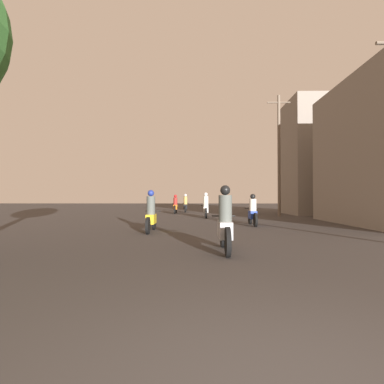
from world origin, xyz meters
The scene contains 8 objects.
motorcycle_silver centered at (0.09, 5.57, 0.64)m, with size 0.60×1.99×1.61m.
motorcycle_yellow centered at (-2.34, 9.69, 0.64)m, with size 0.60×2.11×1.60m.
motorcycle_blue centered at (2.01, 12.31, 0.60)m, with size 0.60×1.98×1.47m.
motorcycle_white centered at (-0.03, 17.49, 0.64)m, with size 0.60×1.93×1.62m.
motorcycle_orange centered at (-2.33, 22.27, 0.61)m, with size 0.60×2.01×1.52m.
motorcycle_black centered at (-1.61, 24.56, 0.63)m, with size 0.60×1.98×1.61m.
building_right_far centered at (8.93, 21.76, 4.38)m, with size 4.98×5.06×8.76m.
utility_pole_far centered at (5.06, 18.97, 4.35)m, with size 1.60×0.20×8.37m.
Camera 1 is at (-0.58, -1.69, 1.33)m, focal length 28.00 mm.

